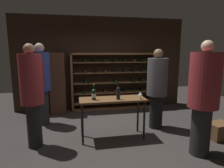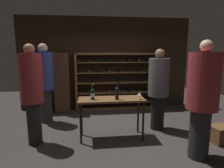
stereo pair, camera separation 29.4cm
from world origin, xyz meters
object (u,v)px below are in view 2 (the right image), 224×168
person_guest_khaki (159,86)px  wine_bottle_red_label (93,94)px  person_host_in_suit (32,90)px  wine_bottle_gold_foil (117,93)px  person_guest_plum_blouse (45,80)px  display_cabinet (62,83)px  wine_crate (222,134)px  tasting_table (111,103)px  person_bystander_dark_jacket (202,95)px  wine_rack (119,81)px  wine_glass_stemmed_right (139,94)px

person_guest_khaki → wine_bottle_red_label: 1.59m
person_host_in_suit → wine_bottle_gold_foil: 1.66m
person_guest_plum_blouse → display_cabinet: 0.91m
person_guest_plum_blouse → wine_crate: size_ratio=4.26×
person_guest_khaki → wine_bottle_red_label: (-1.54, -0.39, -0.06)m
wine_bottle_gold_foil → tasting_table: bearing=137.4°
display_cabinet → wine_bottle_gold_foil: size_ratio=4.93×
wine_crate → person_bystander_dark_jacket: bearing=-149.2°
wine_rack → person_guest_khaki: size_ratio=1.44×
wine_rack → wine_crate: (1.74, -2.56, -0.74)m
display_cabinet → wine_bottle_red_label: 2.16m
display_cabinet → wine_crate: bearing=-34.5°
wine_glass_stemmed_right → person_bystander_dark_jacket: bearing=-43.8°
tasting_table → wine_glass_stemmed_right: 0.62m
tasting_table → wine_bottle_gold_foil: size_ratio=3.75×
wine_bottle_red_label → wine_glass_stemmed_right: 0.96m
person_guest_plum_blouse → wine_bottle_red_label: size_ratio=6.27×
tasting_table → person_host_in_suit: person_host_in_suit is taller
wine_bottle_red_label → wine_rack: bearing=67.4°
display_cabinet → person_guest_khaki: bearing=-33.2°
wine_rack → tasting_table: 2.16m
tasting_table → person_guest_plum_blouse: bearing=144.7°
display_cabinet → wine_bottle_red_label: display_cabinet is taller
wine_rack → person_guest_plum_blouse: size_ratio=1.34×
tasting_table → person_bystander_dark_jacket: bearing=-33.6°
person_host_in_suit → tasting_table: bearing=106.9°
person_bystander_dark_jacket → wine_glass_stemmed_right: 1.19m
wine_bottle_red_label → wine_glass_stemmed_right: bearing=-5.6°
display_cabinet → person_guest_plum_blouse: bearing=-111.3°
person_bystander_dark_jacket → person_host_in_suit: person_bystander_dark_jacket is taller
display_cabinet → tasting_table: bearing=-56.9°
person_host_in_suit → wine_glass_stemmed_right: bearing=102.7°
person_host_in_suit → display_cabinet: bearing=-174.3°
person_host_in_suit → wine_crate: (3.79, -0.38, -0.94)m
person_bystander_dark_jacket → wine_crate: size_ratio=4.23×
display_cabinet → wine_glass_stemmed_right: bearing=-48.4°
tasting_table → display_cabinet: display_cabinet is taller
person_bystander_dark_jacket → wine_crate: person_bystander_dark_jacket is taller
wine_rack → wine_bottle_gold_foil: bearing=-100.1°
wine_rack → wine_crate: wine_rack is taller
person_bystander_dark_jacket → wine_glass_stemmed_right: size_ratio=13.52×
wine_rack → person_guest_khaki: 1.86m
person_guest_plum_blouse → wine_bottle_gold_foil: bearing=-84.4°
person_host_in_suit → display_cabinet: size_ratio=1.10×
tasting_table → person_guest_plum_blouse: 1.98m
person_bystander_dark_jacket → person_host_in_suit: (-2.98, 0.86, -0.01)m
wine_bottle_gold_foil → wine_rack: bearing=79.9°
wine_glass_stemmed_right → person_guest_plum_blouse: bearing=149.9°
tasting_table → wine_crate: size_ratio=2.87×
person_guest_plum_blouse → wine_crate: bearing=-71.2°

